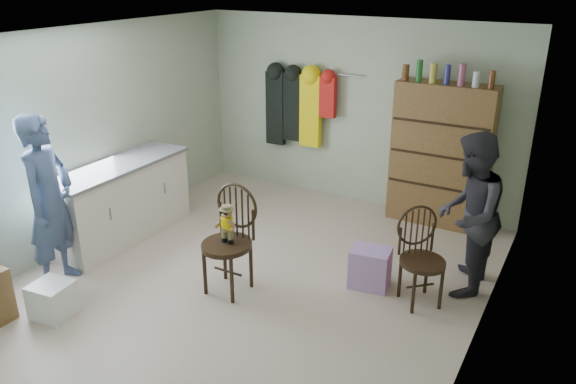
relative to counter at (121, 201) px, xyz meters
The scene contains 11 objects.
ground_plane 2.01m from the counter, ahead, with size 5.00×5.00×0.00m, color #C4B19E.
room_walls 2.30m from the counter, 15.25° to the left, with size 5.00×5.00×5.00m.
counter is the anchor object (origin of this frame).
plastic_tub 1.72m from the counter, 67.56° to the right, with size 0.36×0.34×0.34m, color white.
chair_front 1.87m from the counter, 10.39° to the right, with size 0.50×0.50×1.11m.
chair_far 3.58m from the counter, ahead, with size 0.61×0.61×0.98m.
striped_bag 3.09m from the counter, ahead, with size 0.40×0.31×0.42m, color pink.
person_left 1.21m from the counter, 79.51° to the right, with size 0.66×0.43×1.81m, color #415378.
person_right 3.99m from the counter, 11.74° to the left, with size 0.81×0.63×1.66m, color #2D2B33.
dresser 3.96m from the counter, 35.69° to the left, with size 1.20×0.39×2.06m.
coat_rack 2.74m from the counter, 64.76° to the left, with size 1.42×0.12×1.09m.
Camera 1 is at (2.85, -4.42, 3.09)m, focal length 35.00 mm.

